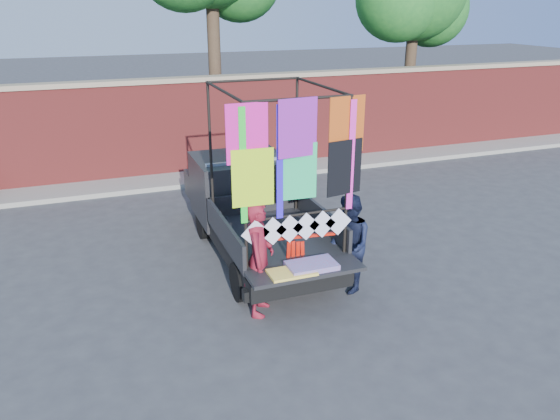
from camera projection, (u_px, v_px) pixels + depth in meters
name	position (u px, v px, depth m)	size (l,w,h in m)	color
ground	(282.00, 288.00, 9.03)	(90.00, 90.00, 0.00)	#38383A
brick_wall	(192.00, 126.00, 14.70)	(30.00, 0.45, 2.61)	maroon
curb	(200.00, 178.00, 14.54)	(30.00, 1.20, 0.12)	gray
pickup_truck	(248.00, 204.00, 10.44)	(2.05, 5.14, 3.23)	black
woman	(259.00, 258.00, 8.05)	(0.66, 0.43, 1.80)	maroon
man	(349.00, 244.00, 8.74)	(0.79, 0.61, 1.62)	black
streamer_bundle	(300.00, 249.00, 8.33)	(0.93, 0.17, 0.64)	red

